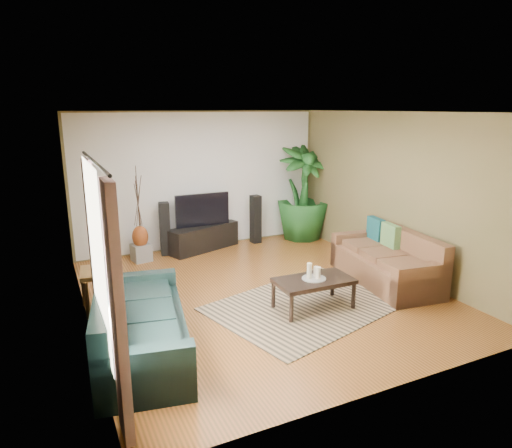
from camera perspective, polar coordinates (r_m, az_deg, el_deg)
floor at (r=7.06m, az=0.70°, el=-8.65°), size 5.50×5.50×0.00m
ceiling at (r=6.50m, az=0.78°, el=13.83°), size 5.50×5.50×0.00m
wall_back at (r=9.16m, az=-6.89°, el=5.41°), size 5.00×0.00×5.00m
wall_front at (r=4.44m, az=16.61°, el=-4.80°), size 5.00×0.00×5.00m
wall_left at (r=6.01m, az=-21.18°, el=-0.20°), size 0.00×5.50×5.50m
wall_right at (r=8.05m, az=16.97°, el=3.65°), size 0.00×5.50×5.50m
backwall_panel at (r=9.15m, az=-6.87°, el=5.40°), size 4.90×0.00×4.90m
window_pane at (r=4.47m, az=-19.26°, el=-4.23°), size 0.00×1.80×1.80m
curtain_near at (r=3.86m, az=-16.89°, el=-10.96°), size 0.08×0.35×2.20m
curtain_far at (r=5.26m, az=-19.45°, el=-4.34°), size 0.08×0.35×2.20m
curtain_rod at (r=4.28m, az=-19.59°, el=7.35°), size 0.03×1.90×0.03m
sofa_left at (r=5.48m, az=-14.07°, el=-11.33°), size 1.34×2.36×0.85m
sofa_right at (r=7.66m, az=15.85°, el=-3.96°), size 1.17×2.12×0.85m
area_rug at (r=6.71m, az=6.48°, el=-9.96°), size 3.07×2.52×0.01m
coffee_table at (r=6.53m, az=7.19°, el=-8.64°), size 1.10×0.62×0.44m
candle_tray at (r=6.44m, az=7.25°, el=-6.77°), size 0.33×0.33×0.01m
candle_tall at (r=6.40m, az=6.68°, el=-5.81°), size 0.07×0.07×0.22m
candle_mid at (r=6.40m, az=7.77°, el=-6.06°), size 0.07×0.07×0.17m
candle_short at (r=6.50m, az=7.51°, el=-5.87°), size 0.07×0.07×0.14m
tv_stand at (r=9.14m, az=-6.61°, el=-1.69°), size 1.54×0.91×0.49m
television at (r=9.00m, az=-6.72°, el=1.79°), size 1.09×0.06×0.64m
speaker_left at (r=8.87m, az=-11.32°, el=-0.60°), size 0.21×0.23×1.03m
speaker_right at (r=9.49m, az=-0.05°, el=0.61°), size 0.20×0.21×1.00m
potted_plant at (r=9.78m, az=5.82°, el=3.90°), size 1.16×1.16×1.99m
plant_pot at (r=9.97m, az=5.69°, el=-0.93°), size 0.37×0.37×0.29m
pedestal at (r=8.70m, az=-14.15°, el=-3.48°), size 0.37×0.37×0.32m
vase at (r=8.61m, az=-14.27°, el=-1.55°), size 0.29×0.29×0.41m
side_table at (r=6.79m, az=-18.58°, el=-7.75°), size 0.61×0.61×0.59m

